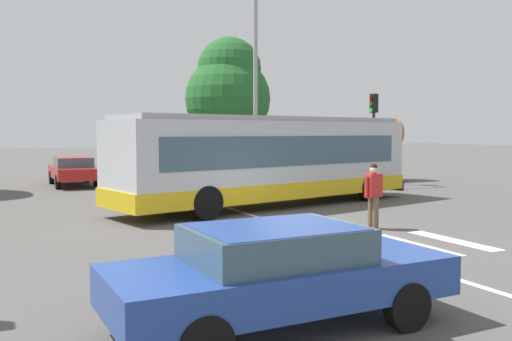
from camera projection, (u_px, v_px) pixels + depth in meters
ground_plane at (296, 229)px, 14.63m from camera, size 160.00×160.00×0.00m
city_transit_bus at (270, 160)px, 19.07m from camera, size 11.75×5.02×3.06m
pedestrian_crossing_street at (374, 192)px, 14.62m from camera, size 0.58×0.34×1.72m
foreground_sedan at (279, 270)px, 7.23m from camera, size 4.53×1.93×1.35m
parked_car_red at (73, 170)px, 26.32m from camera, size 1.90×4.52×1.35m
parked_car_silver at (130, 168)px, 27.31m from camera, size 1.93×4.53×1.35m
parked_car_blue at (183, 167)px, 27.89m from camera, size 2.01×4.57×1.35m
traffic_light_far_corner at (374, 123)px, 26.87m from camera, size 0.33×0.32×4.36m
bus_stop_shelter at (366, 134)px, 28.77m from camera, size 3.78×1.54×3.25m
twin_arm_street_lamp at (255, 53)px, 25.67m from camera, size 5.26×0.32×10.11m
background_tree_right at (228, 90)px, 32.45m from camera, size 4.96×4.96×8.04m
crosswalk_painted_stripes at (328, 255)px, 11.59m from camera, size 7.44×2.63×0.01m
lane_center_line at (262, 218)px, 16.42m from camera, size 0.16×24.00×0.01m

